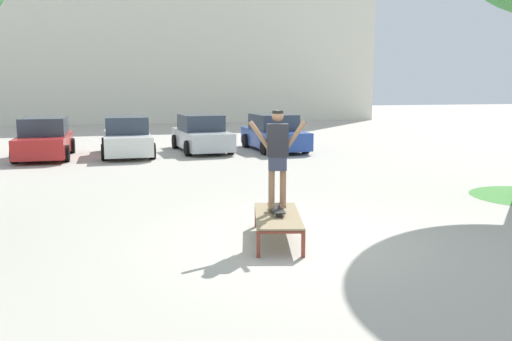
% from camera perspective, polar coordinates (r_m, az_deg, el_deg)
% --- Properties ---
extents(ground_plane, '(120.00, 120.00, 0.00)m').
position_cam_1_polar(ground_plane, '(9.36, 3.97, -7.43)').
color(ground_plane, '#B2AA9E').
extents(building_facade, '(34.86, 4.00, 13.01)m').
position_cam_1_polar(building_facade, '(41.08, -11.80, 14.22)').
color(building_facade, silver).
rests_on(building_facade, ground).
extents(skate_box, '(1.18, 2.02, 0.46)m').
position_cam_1_polar(skate_box, '(9.21, 2.32, -5.03)').
color(skate_box, brown).
rests_on(skate_box, ground).
extents(skateboard, '(0.33, 0.82, 0.09)m').
position_cam_1_polar(skateboard, '(9.30, 2.28, -4.10)').
color(skateboard, black).
rests_on(skateboard, skate_box).
extents(skater, '(1.00, 0.33, 1.69)m').
position_cam_1_polar(skater, '(9.13, 2.31, 1.99)').
color(skater, '#8E6647').
rests_on(skater, skateboard).
extents(car_red, '(1.94, 4.21, 1.50)m').
position_cam_1_polar(car_red, '(21.33, -21.72, 3.11)').
color(car_red, red).
rests_on(car_red, ground).
extents(car_white, '(1.99, 4.23, 1.50)m').
position_cam_1_polar(car_white, '(21.16, -13.67, 3.46)').
color(car_white, silver).
rests_on(car_white, ground).
extents(car_silver, '(2.18, 4.33, 1.50)m').
position_cam_1_polar(car_silver, '(21.99, -5.88, 3.86)').
color(car_silver, '#B7BABF').
rests_on(car_silver, ground).
extents(car_blue, '(2.10, 4.29, 1.50)m').
position_cam_1_polar(car_blue, '(22.20, 1.95, 3.96)').
color(car_blue, '#28479E').
rests_on(car_blue, ground).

